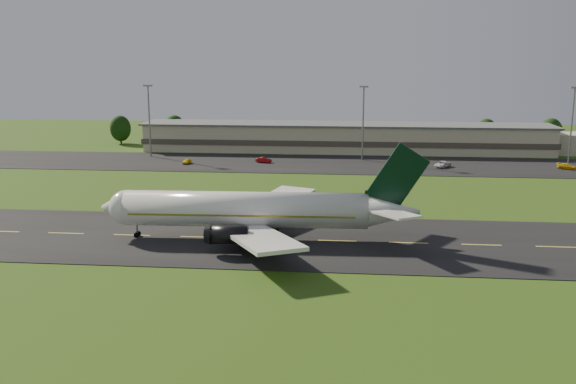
# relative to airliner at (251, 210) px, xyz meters

# --- Properties ---
(ground) EXTENTS (360.00, 360.00, 0.00)m
(ground) POSITION_rel_airliner_xyz_m (13.51, -0.03, -4.66)
(ground) COLOR #2A4912
(ground) RESTS_ON ground
(taxiway) EXTENTS (220.00, 30.00, 0.10)m
(taxiway) POSITION_rel_airliner_xyz_m (13.51, -0.03, -4.61)
(taxiway) COLOR black
(taxiway) RESTS_ON ground
(apron) EXTENTS (260.00, 30.00, 0.10)m
(apron) POSITION_rel_airliner_xyz_m (13.51, 71.97, -4.61)
(apron) COLOR black
(apron) RESTS_ON ground
(airliner) EXTENTS (51.29, 42.16, 15.57)m
(airliner) POSITION_rel_airliner_xyz_m (0.00, 0.00, 0.00)
(airliner) COLOR white
(airliner) RESTS_ON ground
(terminal) EXTENTS (145.00, 16.00, 8.40)m
(terminal) POSITION_rel_airliner_xyz_m (19.91, 96.15, -0.67)
(terminal) COLOR #BEB191
(terminal) RESTS_ON ground
(light_mast_west) EXTENTS (2.40, 1.20, 20.35)m
(light_mast_west) POSITION_rel_airliner_xyz_m (-41.49, 79.97, 8.08)
(light_mast_west) COLOR gray
(light_mast_west) RESTS_ON ground
(light_mast_centre) EXTENTS (2.40, 1.20, 20.35)m
(light_mast_centre) POSITION_rel_airliner_xyz_m (18.51, 79.97, 8.08)
(light_mast_centre) COLOR gray
(light_mast_centre) RESTS_ON ground
(light_mast_east) EXTENTS (2.40, 1.20, 20.35)m
(light_mast_east) POSITION_rel_airliner_xyz_m (73.51, 79.97, 8.08)
(light_mast_east) COLOR gray
(light_mast_east) RESTS_ON ground
(tree_line) EXTENTS (192.16, 9.08, 9.52)m
(tree_line) POSITION_rel_airliner_xyz_m (42.90, 106.34, 0.26)
(tree_line) COLOR black
(tree_line) RESTS_ON ground
(service_vehicle_a) EXTENTS (1.94, 3.87, 1.27)m
(service_vehicle_a) POSITION_rel_airliner_xyz_m (-28.08, 68.61, -3.93)
(service_vehicle_a) COLOR yellow
(service_vehicle_a) RESTS_ON apron
(service_vehicle_b) EXTENTS (4.50, 2.42, 1.41)m
(service_vehicle_b) POSITION_rel_airliner_xyz_m (-7.97, 72.47, -3.86)
(service_vehicle_b) COLOR #A80B0E
(service_vehicle_b) RESTS_ON apron
(service_vehicle_c) EXTENTS (5.15, 5.92, 1.52)m
(service_vehicle_c) POSITION_rel_airliner_xyz_m (38.96, 69.79, -3.80)
(service_vehicle_c) COLOR silver
(service_vehicle_c) RESTS_ON apron
(service_vehicle_d) EXTENTS (5.13, 4.23, 1.40)m
(service_vehicle_d) POSITION_rel_airliner_xyz_m (69.99, 69.89, -3.86)
(service_vehicle_d) COLOR yellow
(service_vehicle_d) RESTS_ON apron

